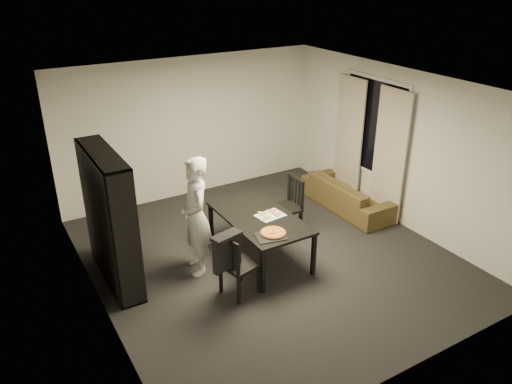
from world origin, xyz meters
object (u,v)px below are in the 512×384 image
chair_left (235,262)px  pepperoni_pizza (273,233)px  dining_table (259,220)px  chair_right (290,202)px  bookshelf (110,219)px  person (196,217)px  baking_tray (271,236)px  sofa (348,194)px

chair_left → pepperoni_pizza: bearing=-95.1°
dining_table → chair_left: (-0.77, -0.65, -0.12)m
chair_right → dining_table: bearing=-61.3°
bookshelf → person: size_ratio=1.09×
bookshelf → chair_left: bearing=-43.5°
bookshelf → person: 1.15m
bookshelf → chair_right: 2.87m
dining_table → chair_right: bearing=27.1°
person → pepperoni_pizza: bearing=60.4°
baking_tray → pepperoni_pizza: 0.08m
bookshelf → person: bearing=-19.4°
chair_right → sofa: (1.41, 0.20, -0.28)m
person → sofa: 3.25m
baking_tray → pepperoni_pizza: size_ratio=1.14×
chair_left → sofa: 3.26m
sofa → dining_table: bearing=105.5°
chair_left → baking_tray: 0.62m
chair_left → person: 0.89m
person → baking_tray: 1.08m
dining_table → bookshelf: bearing=165.0°
chair_left → pepperoni_pizza: (0.66, 0.10, 0.20)m
chair_right → person: person is taller
chair_right → baking_tray: (-1.00, -1.01, 0.15)m
chair_left → sofa: (3.00, 1.26, -0.24)m
person → sofa: size_ratio=0.92×
baking_tray → pepperoni_pizza: pepperoni_pizza is taller
chair_right → baking_tray: size_ratio=2.42×
dining_table → person: 0.98m
chair_left → baking_tray: bearing=-97.6°
bookshelf → chair_left: 1.78m
chair_left → baking_tray: size_ratio=2.28×
baking_tray → bookshelf: bearing=148.5°
chair_left → sofa: size_ratio=0.48×
pepperoni_pizza → sofa: bearing=26.5°
bookshelf → chair_left: bookshelf is taller
person → sofa: (3.17, 0.46, -0.59)m
dining_table → sofa: dining_table is taller
person → pepperoni_pizza: 1.10m
bookshelf → pepperoni_pizza: (1.91, -1.09, -0.23)m
bookshelf → baking_tray: 2.17m
chair_right → pepperoni_pizza: chair_right is taller
baking_tray → dining_table: bearing=73.3°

